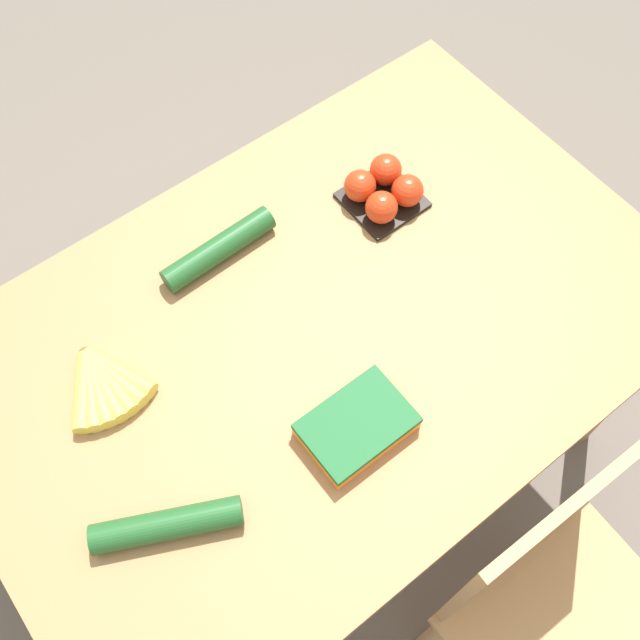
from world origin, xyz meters
name	(u,v)px	position (x,y,z in m)	size (l,w,h in m)	color
ground_plane	(320,455)	(0.00, 0.00, 0.00)	(12.00, 12.00, 0.00)	#665B51
dining_table	(320,351)	(0.00, 0.00, 0.67)	(1.37, 0.90, 0.77)	#9E7044
chair	(557,608)	(-0.08, 0.65, 0.47)	(0.43, 0.41, 0.90)	tan
banana_bunch	(103,384)	(0.38, -0.14, 0.78)	(0.17, 0.16, 0.03)	brown
tomato_pack	(383,190)	(-0.28, -0.16, 0.80)	(0.15, 0.15, 0.08)	black
carrot_bag	(357,425)	(0.07, 0.20, 0.79)	(0.19, 0.13, 0.04)	orange
cucumber_near	(167,525)	(0.43, 0.14, 0.79)	(0.24, 0.15, 0.05)	#1E5123
cucumber_far	(219,249)	(0.06, -0.25, 0.79)	(0.25, 0.06, 0.05)	#1E5123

